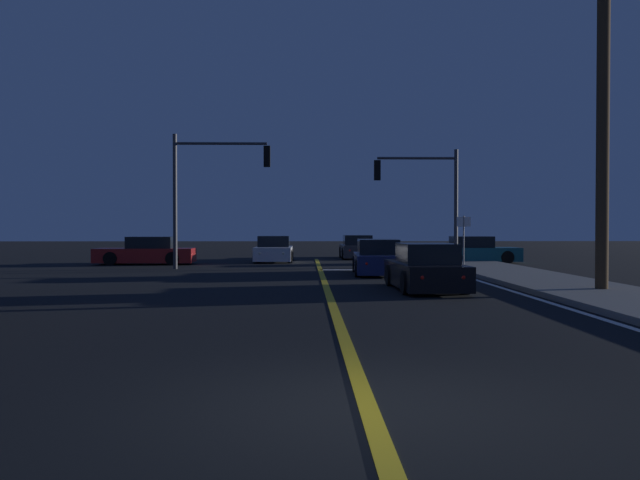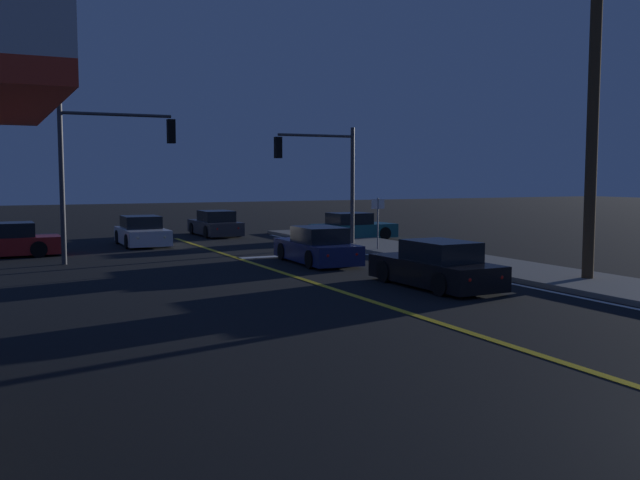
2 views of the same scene
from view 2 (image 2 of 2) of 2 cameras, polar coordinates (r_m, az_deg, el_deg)
sidewalk_right at (r=22.38m, az=19.69°, el=-3.04°), size 3.20×41.92×0.15m
lane_line_center at (r=18.14m, az=3.79°, el=-4.82°), size 0.20×39.59×0.01m
lane_line_edge_right at (r=21.13m, az=16.14°, el=-3.60°), size 0.16×39.59×0.01m
stop_bar at (r=28.34m, az=-1.46°, el=-1.21°), size 5.42×0.50×0.01m
car_side_waiting_navy at (r=25.62m, az=-0.23°, el=-0.59°), size 1.95×4.54×1.34m
car_distant_tail_white at (r=33.36m, az=-14.17°, el=0.58°), size 1.98×4.16×1.34m
car_lead_oncoming_black at (r=20.36m, az=9.33°, el=-2.15°), size 1.91×4.53×1.34m
car_far_approaching_teal at (r=35.35m, az=2.65°, el=0.98°), size 4.22×2.07×1.34m
car_parked_curb_charcoal at (r=38.04m, az=-8.45°, el=1.23°), size 1.90×4.51×1.34m
traffic_signal_near_right at (r=31.14m, az=0.34°, el=5.90°), size 3.82×0.28×5.32m
traffic_signal_far_left at (r=26.94m, az=-17.00°, el=6.48°), size 4.18×0.28×5.79m
utility_pole_right at (r=22.29m, az=21.20°, el=10.54°), size 1.88×0.34×10.40m
street_sign_corner at (r=29.22m, az=4.69°, el=1.97°), size 0.56×0.12×2.27m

